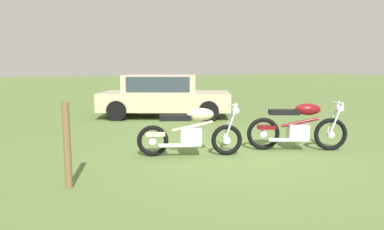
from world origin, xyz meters
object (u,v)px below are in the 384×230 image
Objects in this scene: car_beige at (163,94)px; fence_post_wooden at (67,146)px; motorcycle_cream at (191,132)px; motorcycle_maroon at (298,127)px.

car_beige reaches higher than fence_post_wooden.
car_beige reaches higher than motorcycle_cream.
car_beige is 3.82× the size of fence_post_wooden.
car_beige is (1.12, 5.18, 0.32)m from motorcycle_cream.
fence_post_wooden is (-3.42, -6.18, -0.18)m from car_beige.
car_beige is at bearing 61.02° from fence_post_wooden.
fence_post_wooden reaches higher than motorcycle_cream.
fence_post_wooden is at bearing -137.14° from motorcycle_cream.
fence_post_wooden is (-4.50, -0.57, 0.13)m from motorcycle_maroon.
motorcycle_cream and motorcycle_maroon have the same top height.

